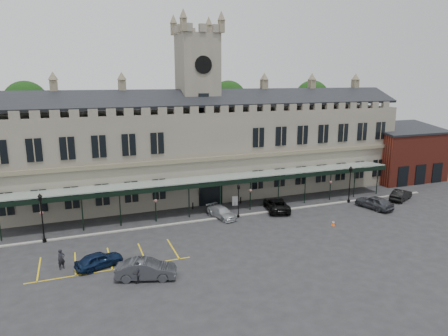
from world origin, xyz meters
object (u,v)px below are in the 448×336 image
object	(u,v)px
car_left_a	(99,260)
car_taxi	(222,212)
person_b	(137,273)
person_a	(61,259)
station_building	(199,150)
traffic_cone	(333,223)
car_right_a	(374,202)
car_van	(276,204)
clock_tower	(198,102)
sign_board	(235,201)
car_right_b	(401,195)
lamp_post_left	(42,213)
lamp_post_right	(350,181)
car_left_b	(146,269)
lamp_post_mid	(238,198)

from	to	relation	value
car_left_a	car_taxi	bearing A→B (deg)	-80.28
person_b	person_a	bearing A→B (deg)	-75.85
station_building	person_b	size ratio (longest dim) A/B	34.07
traffic_cone	car_left_a	size ratio (longest dim) A/B	0.15
car_right_a	car_van	bearing A→B (deg)	-30.71
station_building	person_a	bearing A→B (deg)	-135.78
traffic_cone	car_left_a	distance (m)	25.47
clock_tower	station_building	bearing A→B (deg)	-90.00
sign_board	car_right_a	size ratio (longest dim) A/B	0.26
car_left_a	person_b	xyz separation A→B (m)	(2.70, -3.98, 0.18)
station_building	car_right_b	xyz separation A→B (m)	(25.00, -12.32, -5.72)
clock_tower	traffic_cone	distance (m)	23.92
car_left_a	car_right_b	bearing A→B (deg)	-100.97
lamp_post_left	car_right_a	distance (m)	39.04
car_van	sign_board	bearing A→B (deg)	-26.43
car_right_b	car_right_a	bearing A→B (deg)	78.55
lamp_post_left	car_left_a	bearing A→B (deg)	-58.14
lamp_post_left	person_b	xyz separation A→B (m)	(7.54, -11.77, -2.18)
clock_tower	traffic_cone	world-z (taller)	clock_tower
car_right_b	lamp_post_right	bearing A→B (deg)	50.24
car_taxi	person_a	distance (m)	19.16
lamp_post_left	traffic_cone	distance (m)	31.11
car_left_a	person_a	world-z (taller)	person_a
traffic_cone	car_right_b	xyz separation A→B (m)	(14.56, 4.90, 0.44)
station_building	person_a	size ratio (longest dim) A/B	32.80
car_left_b	car_left_a	bearing A→B (deg)	62.28
station_building	traffic_cone	world-z (taller)	station_building
sign_board	person_a	xyz separation A→B (m)	(-20.94, -11.15, 0.30)
sign_board	person_b	distance (m)	21.99
car_left_b	person_b	distance (m)	0.93
traffic_cone	car_right_a	distance (m)	9.18
person_a	car_van	bearing A→B (deg)	-12.54
sign_board	car_right_a	distance (m)	17.80
car_right_a	clock_tower	bearing A→B (deg)	-49.46
station_building	lamp_post_left	world-z (taller)	station_building
lamp_post_left	car_van	bearing A→B (deg)	1.10
lamp_post_left	car_left_b	size ratio (longest dim) A/B	1.04
car_left_b	car_van	world-z (taller)	car_left_b
lamp_post_right	car_left_a	distance (m)	33.68
car_right_b	person_a	size ratio (longest dim) A/B	2.47
car_van	person_a	size ratio (longest dim) A/B	3.04
car_left_b	car_van	bearing A→B (deg)	-40.04
station_building	person_b	world-z (taller)	station_building
sign_board	car_left_a	size ratio (longest dim) A/B	0.31
station_building	lamp_post_mid	xyz separation A→B (m)	(1.52, -10.74, -4.03)
person_a	car_right_a	bearing A→B (deg)	-23.52
car_taxi	person_a	xyz separation A→B (m)	(-17.68, -7.40, 0.26)
clock_tower	car_right_b	size ratio (longest dim) A/B	5.49
car_right_a	person_a	world-z (taller)	person_a
car_right_a	car_right_b	distance (m)	6.21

